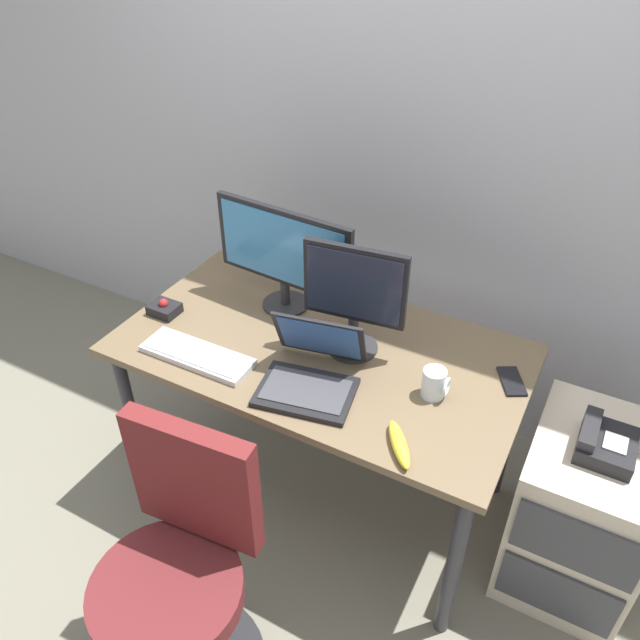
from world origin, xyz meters
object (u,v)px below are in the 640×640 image
desk_phone (604,443)px  office_chair (181,583)px  file_cabinet (580,512)px  trackball_mouse (164,308)px  banana (399,444)px  keyboard (197,355)px  monitor_side (354,294)px  cell_phone (512,381)px  coffee_mug (435,383)px  monitor_main (283,253)px  laptop (311,372)px

desk_phone → office_chair: bearing=-137.6°
file_cabinet → trackball_mouse: size_ratio=5.89×
trackball_mouse → banana: bearing=-11.4°
file_cabinet → keyboard: 1.45m
desk_phone → monitor_side: 0.92m
cell_phone → trackball_mouse: bearing=161.2°
coffee_mug → banana: bearing=-92.0°
monitor_main → office_chair: bearing=-77.5°
cell_phone → laptop: bearing=179.4°
monitor_side → desk_phone: bearing=2.4°
office_chair → cell_phone: (0.67, 0.96, 0.33)m
trackball_mouse → banana: (1.06, -0.21, -0.00)m
monitor_side → banana: monitor_side is taller
monitor_side → trackball_mouse: (-0.73, -0.15, -0.21)m
trackball_mouse → cell_phone: 1.30m
laptop → trackball_mouse: bearing=173.1°
file_cabinet → desk_phone: desk_phone is taller
file_cabinet → banana: (-0.55, -0.41, 0.46)m
file_cabinet → keyboard: (-1.33, -0.36, 0.45)m
office_chair → cell_phone: bearing=54.9°
file_cabinet → coffee_mug: coffee_mug is taller
monitor_side → banana: size_ratio=2.16×
monitor_main → coffee_mug: bearing=-17.0°
desk_phone → monitor_main: (-1.21, 0.08, 0.31)m
trackball_mouse → keyboard: bearing=-29.7°
office_chair → monitor_main: bearing=102.5°
office_chair → keyboard: 0.74m
desk_phone → laptop: laptop is taller
office_chair → file_cabinet: bearing=42.6°
desk_phone → laptop: (-0.91, -0.27, 0.13)m
office_chair → banana: bearing=48.3°
desk_phone → office_chair: size_ratio=0.21×
file_cabinet → coffee_mug: (-0.54, -0.15, 0.49)m
keyboard → monitor_main: bearing=75.9°
desk_phone → cell_phone: (-0.32, 0.05, 0.08)m
desk_phone → laptop: 0.95m
keyboard → trackball_mouse: trackball_mouse is taller
banana → coffee_mug: bearing=88.0°
coffee_mug → banana: (-0.01, -0.27, -0.03)m
monitor_side → cell_phone: bearing=9.4°
banana → monitor_side: bearing=132.4°
laptop → monitor_side: bearing=80.5°
keyboard → coffee_mug: size_ratio=4.03×
file_cabinet → trackball_mouse: 1.68m
coffee_mug → laptop: bearing=-159.8°
office_chair → banana: (0.46, 0.51, 0.34)m
keyboard → coffee_mug: coffee_mug is taller
cell_phone → banana: 0.50m
office_chair → monitor_main: monitor_main is taller
file_cabinet → monitor_main: monitor_main is taller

